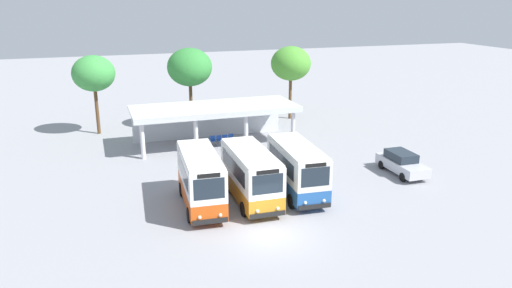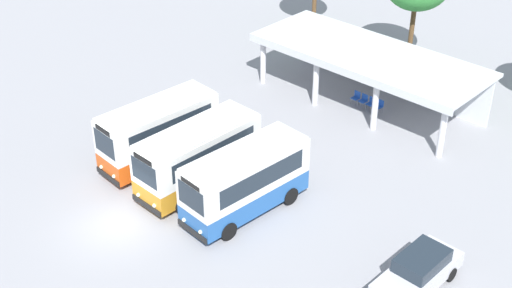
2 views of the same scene
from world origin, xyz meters
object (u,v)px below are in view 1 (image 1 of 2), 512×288
(city_bus_nearest_orange, at_px, (201,178))
(parked_car_flank, at_px, (402,163))
(city_bus_middle_cream, at_px, (297,168))
(waiting_chair_end_by_column, at_px, (213,140))
(waiting_chair_middle_seat, at_px, (225,139))
(waiting_chair_fourth_seat, at_px, (231,138))
(city_bus_second_in_row, at_px, (251,174))
(waiting_chair_second_from_end, at_px, (219,139))

(city_bus_nearest_orange, distance_m, parked_car_flank, 15.24)
(city_bus_middle_cream, xyz_separation_m, parked_car_flank, (8.83, 1.14, -1.02))
(city_bus_nearest_orange, relative_size, waiting_chair_end_by_column, 7.80)
(waiting_chair_middle_seat, xyz_separation_m, waiting_chair_fourth_seat, (0.55, 0.05, 0.00))
(waiting_chair_middle_seat, bearing_deg, waiting_chair_fourth_seat, 5.39)
(waiting_chair_end_by_column, height_order, waiting_chair_middle_seat, same)
(city_bus_second_in_row, xyz_separation_m, city_bus_middle_cream, (3.17, 0.07, 0.00))
(waiting_chair_end_by_column, bearing_deg, waiting_chair_middle_seat, 0.24)
(city_bus_nearest_orange, relative_size, parked_car_flank, 1.49)
(city_bus_second_in_row, bearing_deg, waiting_chair_fourth_seat, 79.64)
(waiting_chair_second_from_end, distance_m, waiting_chair_middle_seat, 0.55)
(waiting_chair_second_from_end, height_order, waiting_chair_middle_seat, same)
(city_bus_nearest_orange, bearing_deg, waiting_chair_fourth_seat, 66.19)
(city_bus_middle_cream, height_order, waiting_chair_middle_seat, city_bus_middle_cream)
(city_bus_second_in_row, distance_m, waiting_chair_fourth_seat, 12.78)
(parked_car_flank, relative_size, waiting_chair_end_by_column, 5.22)
(city_bus_second_in_row, xyz_separation_m, parked_car_flank, (12.00, 1.20, -1.01))
(parked_car_flank, relative_size, waiting_chair_middle_seat, 5.22)
(city_bus_nearest_orange, xyz_separation_m, city_bus_middle_cream, (6.34, -0.08, -0.05))
(waiting_chair_end_by_column, bearing_deg, city_bus_second_in_row, -92.88)
(city_bus_second_in_row, bearing_deg, waiting_chair_end_by_column, 87.12)
(city_bus_nearest_orange, bearing_deg, waiting_chair_second_from_end, 70.53)
(city_bus_middle_cream, distance_m, waiting_chair_middle_seat, 12.54)
(parked_car_flank, relative_size, waiting_chair_second_from_end, 5.22)
(waiting_chair_second_from_end, relative_size, waiting_chair_middle_seat, 1.00)
(parked_car_flank, bearing_deg, city_bus_middle_cream, -172.66)
(waiting_chair_middle_seat, bearing_deg, parked_car_flank, -47.62)
(city_bus_nearest_orange, height_order, city_bus_second_in_row, city_bus_nearest_orange)
(waiting_chair_second_from_end, bearing_deg, waiting_chair_fourth_seat, 2.94)
(parked_car_flank, xyz_separation_m, waiting_chair_second_from_end, (-10.82, 11.24, -0.31))
(waiting_chair_end_by_column, bearing_deg, parked_car_flank, -44.68)
(city_bus_middle_cream, relative_size, waiting_chair_fourth_seat, 7.75)
(city_bus_second_in_row, height_order, waiting_chair_end_by_column, city_bus_second_in_row)
(waiting_chair_fourth_seat, bearing_deg, city_bus_middle_cream, -85.94)
(waiting_chair_middle_seat, distance_m, waiting_chair_fourth_seat, 0.56)
(parked_car_flank, relative_size, waiting_chair_fourth_seat, 5.22)
(waiting_chair_fourth_seat, bearing_deg, waiting_chair_middle_seat, -174.61)
(city_bus_second_in_row, height_order, waiting_chair_middle_seat, city_bus_second_in_row)
(city_bus_nearest_orange, xyz_separation_m, city_bus_second_in_row, (3.17, -0.15, -0.05))
(parked_car_flank, bearing_deg, waiting_chair_second_from_end, 133.90)
(waiting_chair_end_by_column, xyz_separation_m, waiting_chair_second_from_end, (0.55, -0.00, 0.00))
(city_bus_second_in_row, relative_size, waiting_chair_second_from_end, 7.90)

